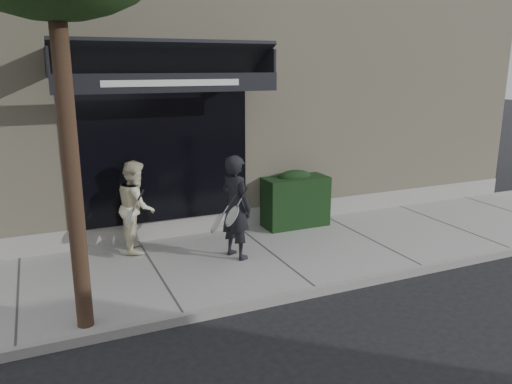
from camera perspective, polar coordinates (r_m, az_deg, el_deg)
name	(u,v)px	position (r m, az deg, el deg)	size (l,w,h in m)	color
ground	(271,259)	(8.76, 1.78, -7.68)	(80.00, 80.00, 0.00)	black
sidewalk	(271,256)	(8.74, 1.78, -7.32)	(20.00, 3.00, 0.12)	gray
curb	(317,291)	(7.49, 7.00, -11.19)	(20.00, 0.10, 0.14)	gray
building_facade	(186,88)	(12.79, -7.98, 11.71)	(14.30, 8.04, 5.64)	#BDB090
hedge	(294,199)	(10.09, 4.39, -0.81)	(1.30, 0.70, 1.14)	black
pedestrian_front	(236,207)	(8.27, -2.32, -1.74)	(0.88, 0.90, 1.75)	black
pedestrian_back	(136,206)	(8.86, -13.52, -1.57)	(0.72, 0.95, 1.59)	beige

